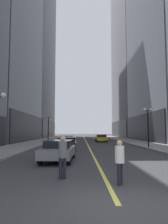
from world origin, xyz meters
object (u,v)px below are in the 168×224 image
object	(u,v)px
car_maroon	(67,143)
street_lamp_left_far	(48,123)
car_yellow	(101,138)
car_grey	(59,150)
pedestrian_in_white_shirt	(120,159)
street_lamp_right_mid	(148,119)
pedestrian_in_grey_suit	(63,154)
car_white	(67,140)

from	to	relation	value
car_maroon	street_lamp_left_far	distance (m)	15.39
car_yellow	car_grey	bearing A→B (deg)	-101.68
car_maroon	street_lamp_left_far	bearing A→B (deg)	105.44
pedestrian_in_white_shirt	street_lamp_right_mid	xyz separation A→B (m)	(5.98, 15.63, 2.33)
pedestrian_in_grey_suit	street_lamp_right_mid	world-z (taller)	street_lamp_right_mid
car_white	pedestrian_in_white_shirt	distance (m)	21.19
car_maroon	car_yellow	bearing A→B (deg)	73.50
car_maroon	pedestrian_in_grey_suit	xyz separation A→B (m)	(0.64, -12.62, 0.29)
car_white	street_lamp_right_mid	distance (m)	10.91
street_lamp_left_far	pedestrian_in_white_shirt	bearing A→B (deg)	-76.43
car_grey	pedestrian_in_grey_suit	size ratio (longest dim) A/B	2.78
car_maroon	car_white	xyz separation A→B (m)	(-0.42, 7.33, -0.00)
car_maroon	car_yellow	xyz separation A→B (m)	(4.96, 16.74, -0.00)
car_white	street_lamp_right_mid	size ratio (longest dim) A/B	0.98
car_grey	car_white	distance (m)	14.74
car_white	street_lamp_left_far	distance (m)	8.54
car_maroon	street_lamp_right_mid	distance (m)	9.34
pedestrian_in_white_shirt	street_lamp_left_far	world-z (taller)	street_lamp_left_far
pedestrian_in_white_shirt	pedestrian_in_grey_suit	bearing A→B (deg)	154.91
car_white	street_lamp_left_far	xyz separation A→B (m)	(-3.63, 7.31, 2.54)
car_white	street_lamp_right_mid	world-z (taller)	street_lamp_right_mid
car_grey	car_maroon	xyz separation A→B (m)	(0.03, 7.40, -0.00)
car_grey	car_yellow	xyz separation A→B (m)	(4.99, 24.14, -0.00)
car_maroon	street_lamp_right_mid	size ratio (longest dim) A/B	1.05
pedestrian_in_grey_suit	car_yellow	bearing A→B (deg)	81.64
car_grey	car_yellow	size ratio (longest dim) A/B	1.11
pedestrian_in_white_shirt	street_lamp_right_mid	distance (m)	16.89
pedestrian_in_grey_suit	street_lamp_right_mid	size ratio (longest dim) A/B	0.39
car_maroon	street_lamp_right_mid	xyz separation A→B (m)	(8.76, 2.01, 2.54)
car_maroon	pedestrian_in_white_shirt	xyz separation A→B (m)	(2.78, -13.62, 0.20)
car_grey	car_maroon	size ratio (longest dim) A/B	1.03
street_lamp_left_far	car_white	bearing A→B (deg)	-63.61
car_maroon	car_white	world-z (taller)	same
car_grey	street_lamp_left_far	world-z (taller)	street_lamp_left_far
car_white	car_yellow	world-z (taller)	same
car_maroon	pedestrian_in_grey_suit	world-z (taller)	pedestrian_in_grey_suit
street_lamp_right_mid	car_grey	bearing A→B (deg)	-133.05
car_white	pedestrian_in_grey_suit	size ratio (longest dim) A/B	2.53
car_maroon	car_yellow	distance (m)	17.46
car_yellow	street_lamp_left_far	size ratio (longest dim) A/B	0.97
pedestrian_in_white_shirt	car_white	bearing A→B (deg)	98.68
car_maroon	car_white	bearing A→B (deg)	93.25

